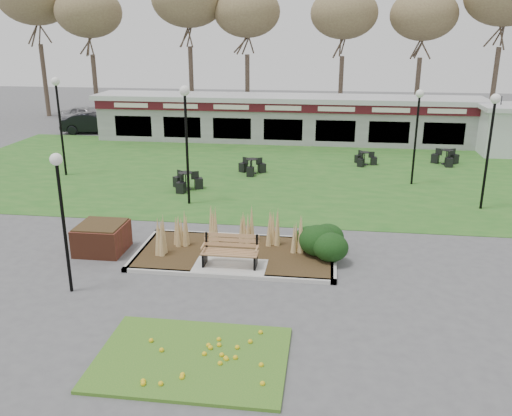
# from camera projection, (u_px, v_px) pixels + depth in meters

# --- Properties ---
(ground) EXTENTS (100.00, 100.00, 0.00)m
(ground) POSITION_uv_depth(u_px,v_px,m) (229.00, 272.00, 16.29)
(ground) COLOR #515154
(ground) RESTS_ON ground
(lawn) EXTENTS (34.00, 16.00, 0.02)m
(lawn) POSITION_uv_depth(u_px,v_px,m) (272.00, 172.00, 27.57)
(lawn) COLOR #24611E
(lawn) RESTS_ON ground
(flower_bed) EXTENTS (4.20, 3.00, 0.16)m
(flower_bed) POSITION_uv_depth(u_px,v_px,m) (192.00, 357.00, 11.94)
(flower_bed) COLOR #306F1F
(flower_bed) RESTS_ON ground
(planting_bed) EXTENTS (6.75, 3.40, 1.27)m
(planting_bed) POSITION_uv_depth(u_px,v_px,m) (276.00, 245.00, 17.28)
(planting_bed) COLOR #332814
(planting_bed) RESTS_ON ground
(park_bench) EXTENTS (1.70, 0.66, 0.93)m
(park_bench) POSITION_uv_depth(u_px,v_px,m) (230.00, 250.00, 16.33)
(park_bench) COLOR #9B7446
(park_bench) RESTS_ON ground
(brick_planter) EXTENTS (1.50, 1.50, 0.95)m
(brick_planter) POSITION_uv_depth(u_px,v_px,m) (102.00, 238.00, 17.63)
(brick_planter) COLOR brown
(brick_planter) RESTS_ON ground
(food_pavilion) EXTENTS (24.60, 3.40, 2.90)m
(food_pavilion) POSITION_uv_depth(u_px,v_px,m) (285.00, 118.00, 34.59)
(food_pavilion) COLOR gray
(food_pavilion) RESTS_ON ground
(tree_backdrop) EXTENTS (47.24, 5.24, 10.36)m
(tree_backdrop) POSITION_uv_depth(u_px,v_px,m) (296.00, 8.00, 39.97)
(tree_backdrop) COLOR #47382B
(tree_backdrop) RESTS_ON ground
(lamp_post_near_left) EXTENTS (0.33, 0.33, 3.92)m
(lamp_post_near_left) POSITION_uv_depth(u_px,v_px,m) (60.00, 193.00, 14.18)
(lamp_post_near_left) COLOR black
(lamp_post_near_left) RESTS_ON ground
(lamp_post_mid_left) EXTENTS (0.40, 0.40, 4.84)m
(lamp_post_mid_left) POSITION_uv_depth(u_px,v_px,m) (186.00, 119.00, 21.45)
(lamp_post_mid_left) COLOR black
(lamp_post_mid_left) RESTS_ON ground
(lamp_post_mid_right) EXTENTS (0.38, 0.38, 4.61)m
(lamp_post_mid_right) POSITION_uv_depth(u_px,v_px,m) (492.00, 126.00, 20.87)
(lamp_post_mid_right) COLOR black
(lamp_post_mid_right) RESTS_ON ground
(lamp_post_far_right) EXTENTS (0.36, 0.36, 4.37)m
(lamp_post_far_right) POSITION_uv_depth(u_px,v_px,m) (418.00, 116.00, 24.37)
(lamp_post_far_right) COLOR black
(lamp_post_far_right) RESTS_ON ground
(lamp_post_far_left) EXTENTS (0.40, 0.40, 4.77)m
(lamp_post_far_left) POSITION_uv_depth(u_px,v_px,m) (58.00, 105.00, 25.83)
(lamp_post_far_left) COLOR black
(lamp_post_far_left) RESTS_ON ground
(bistro_set_a) EXTENTS (1.42, 1.23, 0.75)m
(bistro_set_a) POSITION_uv_depth(u_px,v_px,m) (252.00, 169.00, 27.11)
(bistro_set_a) COLOR black
(bistro_set_a) RESTS_ON ground
(bistro_set_b) EXTENTS (1.48, 1.38, 0.79)m
(bistro_set_b) POSITION_uv_depth(u_px,v_px,m) (186.00, 184.00, 24.42)
(bistro_set_b) COLOR black
(bistro_set_b) RESTS_ON ground
(bistro_set_c) EXTENTS (1.18, 1.28, 0.69)m
(bistro_set_c) POSITION_uv_depth(u_px,v_px,m) (364.00, 160.00, 28.86)
(bistro_set_c) COLOR black
(bistro_set_c) RESTS_ON ground
(bistro_set_d) EXTENTS (1.49, 1.33, 0.79)m
(bistro_set_d) POSITION_uv_depth(u_px,v_px,m) (446.00, 160.00, 28.92)
(bistro_set_d) COLOR black
(bistro_set_d) RESTS_ON ground
(patio_umbrella) EXTENTS (2.17, 2.20, 2.20)m
(patio_umbrella) POSITION_uv_depth(u_px,v_px,m) (497.00, 130.00, 31.19)
(patio_umbrella) COLOR black
(patio_umbrella) RESTS_ON ground
(car_silver) EXTENTS (4.64, 2.94, 1.47)m
(car_silver) POSITION_uv_depth(u_px,v_px,m) (88.00, 116.00, 40.40)
(car_silver) COLOR #A2A1A6
(car_silver) RESTS_ON ground
(car_black) EXTENTS (4.45, 2.16, 1.40)m
(car_black) POSITION_uv_depth(u_px,v_px,m) (93.00, 123.00, 37.51)
(car_black) COLOR black
(car_black) RESTS_ON ground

